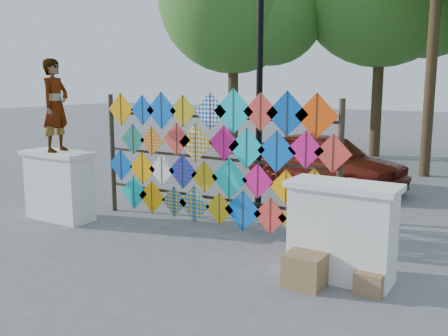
{
  "coord_description": "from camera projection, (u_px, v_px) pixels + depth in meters",
  "views": [
    {
      "loc": [
        4.71,
        -6.22,
        2.53
      ],
      "look_at": [
        0.41,
        0.6,
        1.14
      ],
      "focal_mm": 40.0,
      "sensor_mm": 36.0,
      "label": 1
    }
  ],
  "objects": [
    {
      "name": "ground",
      "position": [
        183.0,
        240.0,
        8.09
      ],
      "size": [
        80.0,
        80.0,
        0.0
      ],
      "primitive_type": "plane",
      "color": "slate",
      "rests_on": "ground"
    },
    {
      "name": "parapet_left",
      "position": [
        59.0,
        185.0,
        9.23
      ],
      "size": [
        1.4,
        0.65,
        1.28
      ],
      "color": "white",
      "rests_on": "ground"
    },
    {
      "name": "parapet_right",
      "position": [
        342.0,
        231.0,
        6.39
      ],
      "size": [
        1.4,
        0.65,
        1.28
      ],
      "color": "white",
      "rests_on": "ground"
    },
    {
      "name": "kite_rack",
      "position": [
        214.0,
        160.0,
        8.41
      ],
      "size": [
        4.92,
        0.24,
        2.43
      ],
      "color": "#2F251A",
      "rests_on": "ground"
    },
    {
      "name": "vendor_woman",
      "position": [
        55.0,
        106.0,
        8.97
      ],
      "size": [
        0.51,
        0.67,
        1.67
      ],
      "primitive_type": "imported",
      "rotation": [
        0.0,
        0.0,
        1.77
      ],
      "color": "#99999E",
      "rests_on": "parapet_left"
    },
    {
      "name": "sedan",
      "position": [
        325.0,
        160.0,
        11.97
      ],
      "size": [
        4.24,
        2.51,
        1.35
      ],
      "primitive_type": "imported",
      "rotation": [
        0.0,
        0.0,
        1.33
      ],
      "color": "#621A10",
      "rests_on": "ground"
    },
    {
      "name": "lamppost",
      "position": [
        260.0,
        73.0,
        9.14
      ],
      "size": [
        0.28,
        0.28,
        4.46
      ],
      "color": "black",
      "rests_on": "ground"
    },
    {
      "name": "cardboard_box_near",
      "position": [
        305.0,
        270.0,
        6.22
      ],
      "size": [
        0.48,
        0.42,
        0.42
      ],
      "primitive_type": "cube",
      "color": "#966849",
      "rests_on": "ground"
    },
    {
      "name": "cardboard_box_far",
      "position": [
        370.0,
        283.0,
        6.02
      ],
      "size": [
        0.33,
        0.31,
        0.28
      ],
      "primitive_type": "cube",
      "color": "#966849",
      "rests_on": "ground"
    }
  ]
}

